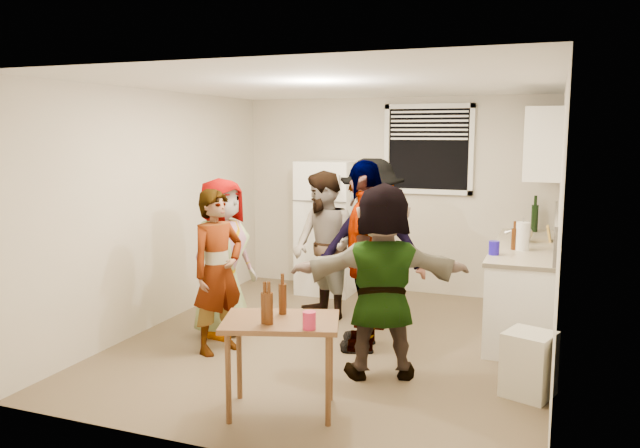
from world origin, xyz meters
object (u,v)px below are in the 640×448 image
at_px(guest_back_left, 324,319).
at_px(guest_black, 364,347).
at_px(trash_bin, 529,365).
at_px(blue_cup, 494,255).
at_px(serving_table, 282,411).
at_px(refrigerator, 329,227).
at_px(kettle, 521,242).
at_px(guest_back_right, 370,327).
at_px(red_cup, 309,329).
at_px(beer_bottle_counter, 514,250).
at_px(wine_bottle, 534,232).
at_px(guest_stripe, 220,351).
at_px(beer_bottle_table, 265,323).
at_px(guest_orange, 380,375).
at_px(guest_grey, 224,333).

bearing_deg(guest_back_left, guest_black, -6.95).
bearing_deg(trash_bin, blue_cup, 109.74).
bearing_deg(serving_table, guest_back_left, 102.69).
relative_size(refrigerator, kettle, 6.74).
bearing_deg(guest_back_right, red_cup, -89.21).
bearing_deg(guest_back_left, red_cup, -32.02).
xyz_separation_m(beer_bottle_counter, serving_table, (-1.47, -2.39, -0.90)).
xyz_separation_m(blue_cup, guest_back_left, (-1.83, 0.24, -0.90)).
height_order(wine_bottle, guest_stripe, wine_bottle).
relative_size(refrigerator, beer_bottle_table, 7.57).
bearing_deg(guest_stripe, guest_back_right, -20.65).
height_order(serving_table, red_cup, red_cup).
xyz_separation_m(blue_cup, beer_bottle_table, (-1.38, -2.17, -0.19)).
bearing_deg(beer_bottle_table, guest_back_right, 87.11).
xyz_separation_m(blue_cup, guest_back_right, (-1.26, 0.15, -0.90)).
height_order(blue_cup, guest_back_right, blue_cup).
distance_m(refrigerator, beer_bottle_table, 3.67).
bearing_deg(beer_bottle_counter, guest_orange, -123.64).
relative_size(trash_bin, guest_back_right, 0.29).
height_order(guest_back_right, guest_black, guest_back_right).
distance_m(blue_cup, guest_back_left, 2.05).
distance_m(wine_bottle, guest_grey, 3.78).
bearing_deg(guest_stripe, red_cup, -106.96).
bearing_deg(trash_bin, beer_bottle_table, -148.80).
xyz_separation_m(refrigerator, beer_bottle_table, (0.81, -3.58, -0.14)).
height_order(refrigerator, kettle, refrigerator).
xyz_separation_m(wine_bottle, guest_stripe, (-2.71, -2.69, -0.90)).
relative_size(kettle, wine_bottle, 0.80).
xyz_separation_m(serving_table, guest_grey, (-1.30, 1.44, 0.00)).
xyz_separation_m(beer_bottle_table, guest_stripe, (-1.02, 1.10, -0.71)).
height_order(kettle, wine_bottle, wine_bottle).
distance_m(trash_bin, guest_back_right, 2.09).
relative_size(wine_bottle, beer_bottle_table, 1.41).
bearing_deg(guest_grey, beer_bottle_table, -127.18).
distance_m(wine_bottle, guest_back_right, 2.33).
bearing_deg(serving_table, trash_bin, 29.09).
distance_m(guest_grey, guest_back_right, 1.55).
height_order(guest_back_left, guest_orange, guest_back_left).
xyz_separation_m(kettle, guest_back_left, (-2.04, -0.58, -0.90)).
relative_size(guest_back_left, guest_black, 0.91).
bearing_deg(trash_bin, kettle, 95.50).
bearing_deg(kettle, beer_bottle_table, -102.03).
distance_m(kettle, guest_grey, 3.29).
height_order(guest_stripe, guest_black, guest_black).
height_order(kettle, guest_back_left, kettle).
relative_size(trash_bin, guest_black, 0.28).
xyz_separation_m(beer_bottle_counter, guest_black, (-1.30, -0.84, -0.90)).
bearing_deg(guest_back_left, trash_bin, 8.75).
distance_m(guest_stripe, guest_back_right, 1.67).
xyz_separation_m(trash_bin, guest_grey, (-3.01, 0.49, -0.25)).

